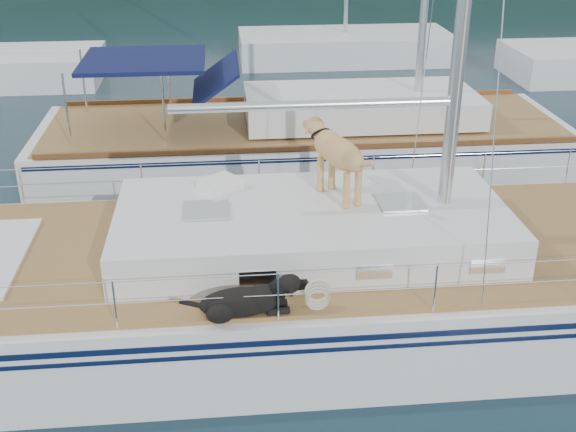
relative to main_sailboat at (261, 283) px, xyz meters
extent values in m
plane|color=black|center=(-0.10, 0.00, -0.68)|extent=(120.00, 120.00, 0.00)
cube|color=silver|center=(-0.10, 0.00, -0.18)|extent=(12.00, 3.80, 1.40)
cube|color=olive|center=(-0.10, 0.00, 0.55)|extent=(11.52, 3.50, 0.06)
cube|color=silver|center=(0.70, 0.00, 0.86)|extent=(5.20, 2.50, 0.55)
cylinder|color=silver|center=(0.70, 0.00, 2.53)|extent=(3.60, 0.12, 0.12)
cylinder|color=silver|center=(-0.10, -1.75, 1.14)|extent=(10.56, 0.01, 0.01)
cylinder|color=silver|center=(-0.10, 1.75, 1.14)|extent=(10.56, 0.01, 0.01)
cube|color=#1D3FBA|center=(-0.19, 1.56, 0.61)|extent=(0.84, 0.72, 0.05)
cube|color=white|center=(-0.50, 0.76, 1.20)|extent=(0.68, 0.67, 0.13)
torus|color=beige|center=(0.54, -1.81, 0.94)|extent=(0.38, 0.12, 0.38)
cube|color=silver|center=(1.27, 5.78, -0.23)|extent=(11.00, 3.50, 1.30)
cube|color=olive|center=(1.27, 5.78, 0.42)|extent=(10.56, 3.29, 0.06)
cube|color=silver|center=(2.47, 5.78, 0.77)|extent=(4.80, 2.30, 0.55)
cube|color=#101643|center=(-1.93, 5.78, 1.82)|extent=(2.40, 2.30, 0.08)
cube|color=silver|center=(3.90, 16.00, -0.28)|extent=(7.20, 3.00, 1.10)
camera|label=1|loc=(-0.46, -8.64, 5.11)|focal=45.00mm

